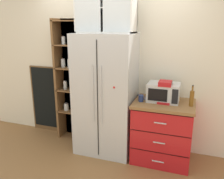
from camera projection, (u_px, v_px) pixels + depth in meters
name	position (u px, v px, depth m)	size (l,w,h in m)	color
ground_plane	(106.00, 149.00, 3.77)	(10.69, 10.69, 0.00)	olive
wall_back_cream	(114.00, 67.00, 3.79)	(4.99, 0.10, 2.55)	silver
refrigerator	(106.00, 95.00, 3.55)	(0.87, 0.67, 1.83)	silver
pantry_shelf_column	(72.00, 79.00, 3.97)	(0.52, 0.29, 2.04)	brown
counter_cabinet	(162.00, 131.00, 3.40)	(0.84, 0.67, 0.89)	red
microwave	(164.00, 92.00, 3.30)	(0.44, 0.33, 0.26)	silver
coffee_maker	(165.00, 92.00, 3.24)	(0.17, 0.20, 0.31)	red
mug_navy	(141.00, 98.00, 3.30)	(0.11, 0.07, 0.10)	navy
bottle_amber	(192.00, 97.00, 3.09)	(0.06, 0.06, 0.29)	brown
upper_cabinet	(106.00, 9.00, 3.26)	(0.83, 0.32, 0.67)	silver
chalkboard_menu	(46.00, 99.00, 4.31)	(0.60, 0.04, 1.22)	brown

